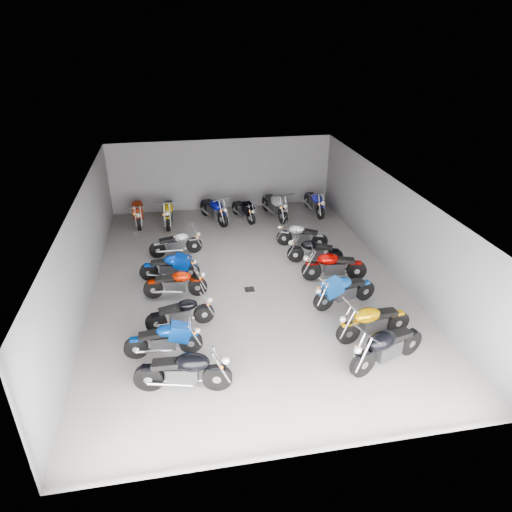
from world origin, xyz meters
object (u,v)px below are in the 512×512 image
at_px(motorcycle_left_e, 170,267).
at_px(drain_grate, 250,289).
at_px(motorcycle_left_d, 176,283).
at_px(motorcycle_right_d, 333,266).
at_px(motorcycle_left_a, 184,371).
at_px(motorcycle_back_f, 315,202).
at_px(motorcycle_back_d, 244,210).
at_px(motorcycle_back_b, 168,212).
at_px(motorcycle_right_a, 387,346).
at_px(motorcycle_right_e, 314,251).
at_px(motorcycle_back_c, 214,209).
at_px(motorcycle_left_b, 164,340).
at_px(motorcycle_left_c, 181,313).
at_px(motorcycle_back_a, 138,211).
at_px(motorcycle_right_c, 344,291).
at_px(motorcycle_right_f, 301,235).
at_px(motorcycle_back_e, 275,205).
at_px(motorcycle_right_b, 373,322).
at_px(motorcycle_left_f, 176,243).

bearing_deg(motorcycle_left_e, drain_grate, 75.12).
bearing_deg(motorcycle_left_d, motorcycle_right_d, 95.96).
height_order(motorcycle_left_a, motorcycle_back_f, motorcycle_left_a).
bearing_deg(motorcycle_back_f, motorcycle_back_d, -1.74).
bearing_deg(motorcycle_left_e, motorcycle_back_b, -171.17).
xyz_separation_m(motorcycle_right_a, motorcycle_right_e, (-0.19, 5.60, -0.08)).
bearing_deg(motorcycle_back_b, motorcycle_back_c, -178.68).
relative_size(motorcycle_right_d, motorcycle_back_f, 0.99).
height_order(motorcycle_left_b, motorcycle_back_d, motorcycle_left_b).
bearing_deg(motorcycle_back_f, motorcycle_back_c, -3.07).
relative_size(motorcycle_left_c, motorcycle_back_d, 1.07).
distance_m(motorcycle_back_a, motorcycle_back_d, 4.53).
bearing_deg(motorcycle_right_c, motorcycle_back_b, 21.78).
height_order(motorcycle_right_f, motorcycle_back_e, motorcycle_back_e).
bearing_deg(motorcycle_right_f, motorcycle_back_b, 81.29).
distance_m(motorcycle_left_e, motorcycle_back_c, 5.22).
relative_size(motorcycle_left_e, motorcycle_back_f, 0.91).
bearing_deg(drain_grate, motorcycle_right_c, -27.54).
bearing_deg(motorcycle_back_a, motorcycle_right_f, 147.41).
bearing_deg(motorcycle_back_d, motorcycle_left_d, 41.92).
xyz_separation_m(motorcycle_right_b, motorcycle_right_e, (-0.29, 4.50, -0.05)).
bearing_deg(motorcycle_back_b, motorcycle_back_e, -178.46).
height_order(motorcycle_back_a, motorcycle_back_c, motorcycle_back_c).
relative_size(motorcycle_right_b, motorcycle_back_d, 1.20).
relative_size(motorcycle_left_b, motorcycle_right_a, 0.90).
bearing_deg(drain_grate, motorcycle_back_c, 95.40).
height_order(motorcycle_left_b, motorcycle_back_c, motorcycle_back_c).
distance_m(motorcycle_right_a, motorcycle_back_d, 10.32).
distance_m(motorcycle_left_e, motorcycle_right_d, 5.46).
distance_m(drain_grate, motorcycle_back_b, 6.53).
relative_size(motorcycle_left_a, motorcycle_right_e, 1.18).
height_order(motorcycle_left_d, motorcycle_left_f, motorcycle_left_d).
height_order(motorcycle_left_a, motorcycle_right_c, motorcycle_left_a).
distance_m(motorcycle_left_a, motorcycle_back_e, 11.00).
distance_m(motorcycle_left_b, motorcycle_right_d, 6.32).
relative_size(motorcycle_right_d, motorcycle_right_f, 1.17).
height_order(motorcycle_left_c, motorcycle_back_b, motorcycle_back_b).
xyz_separation_m(motorcycle_left_d, motorcycle_right_b, (5.22, -3.11, 0.05)).
distance_m(motorcycle_right_a, motorcycle_right_f, 7.01).
bearing_deg(motorcycle_left_a, motorcycle_right_f, 155.86).
relative_size(motorcycle_left_b, motorcycle_right_b, 0.91).
height_order(motorcycle_left_e, motorcycle_right_b, motorcycle_right_b).
bearing_deg(motorcycle_left_e, motorcycle_left_f, -178.88).
height_order(motorcycle_right_c, motorcycle_right_d, motorcycle_right_d).
bearing_deg(motorcycle_back_b, motorcycle_right_b, 123.57).
bearing_deg(drain_grate, motorcycle_left_f, 127.33).
height_order(motorcycle_left_a, motorcycle_back_d, motorcycle_left_a).
distance_m(motorcycle_left_d, motorcycle_right_f, 5.57).
xyz_separation_m(motorcycle_right_e, motorcycle_back_a, (-6.37, 4.89, 0.06)).
relative_size(drain_grate, motorcycle_back_f, 0.14).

